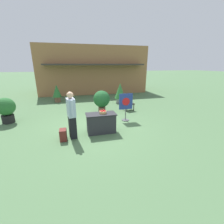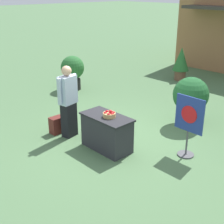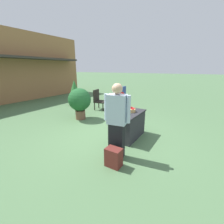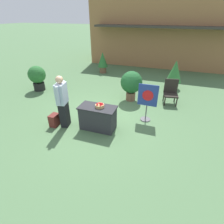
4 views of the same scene
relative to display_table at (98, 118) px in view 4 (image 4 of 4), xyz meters
name	(u,v)px [view 4 (image 4 of 4)]	position (x,y,z in m)	size (l,w,h in m)	color
ground_plane	(100,118)	(-0.18, 0.58, -0.40)	(120.00, 120.00, 0.00)	#4C7047
storefront_building	(163,32)	(0.99, 10.04, 1.75)	(9.95, 4.86, 4.30)	#9E6B42
display_table	(98,118)	(0.00, 0.00, 0.00)	(1.19, 0.61, 0.80)	#2D2D33
apple_basket	(100,105)	(0.08, 0.00, 0.46)	(0.28, 0.28, 0.16)	tan
person_visitor	(63,102)	(-1.12, -0.22, 0.50)	(0.33, 0.60, 1.75)	black
backpack	(54,120)	(-1.47, -0.35, -0.19)	(0.24, 0.34, 0.42)	maroon
poster_board	(147,101)	(1.41, 1.04, 0.36)	(0.67, 0.36, 1.34)	#4C4C51
patio_chair	(171,91)	(2.13, 2.77, 0.14)	(0.64, 0.64, 1.02)	#28231E
potted_plant_far_right	(175,73)	(2.19, 4.50, 0.39)	(0.75, 0.75, 1.42)	gray
potted_plant_near_left	(103,61)	(-2.19, 5.93, 0.33)	(0.63, 0.63, 1.28)	brown
potted_plant_far_left	(131,83)	(0.50, 2.49, 0.38)	(0.92, 0.92, 1.29)	brown
potted_plant_near_right	(37,76)	(-4.10, 2.13, 0.30)	(0.82, 0.82, 1.20)	black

